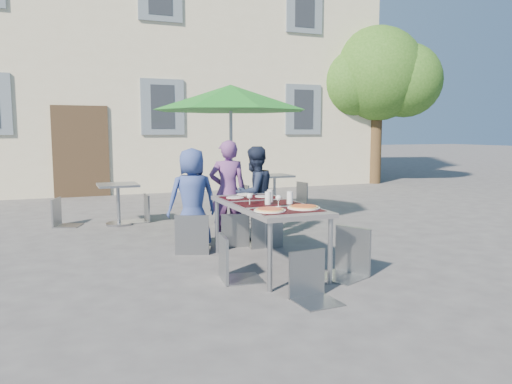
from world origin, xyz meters
name	(u,v)px	position (x,y,z in m)	size (l,w,h in m)	color
ground	(290,263)	(0.00, 0.00, 0.00)	(90.00, 90.00, 0.00)	#444447
building	(136,29)	(0.00, 11.50, 4.85)	(13.60, 8.20, 11.10)	beige
tree	(378,76)	(6.55, 7.54, 3.25)	(3.60, 3.00, 4.70)	#45331D
dining_table	(267,208)	(-0.32, -0.04, 0.70)	(0.80, 1.85, 0.76)	#414146
pizza_near_left	(270,210)	(-0.53, -0.59, 0.77)	(0.33, 0.33, 0.03)	white
pizza_near_right	(304,207)	(-0.12, -0.56, 0.77)	(0.35, 0.35, 0.03)	white
glassware	(274,197)	(-0.28, -0.12, 0.83)	(0.51, 0.42, 0.15)	silver
place_settings	(248,196)	(-0.31, 0.60, 0.76)	(0.64, 0.50, 0.01)	white
child_0	(192,198)	(-0.89, 1.23, 0.68)	(0.67, 0.43, 1.36)	navy
child_1	(228,191)	(-0.31, 1.43, 0.73)	(0.53, 0.35, 1.46)	#643976
child_2	(255,194)	(0.08, 1.36, 0.68)	(0.67, 0.38, 1.37)	#1B243C
chair_0	(192,209)	(-0.96, 0.93, 0.58)	(0.56, 0.56, 0.98)	gray
chair_1	(235,209)	(-0.31, 1.13, 0.51)	(0.49, 0.49, 0.88)	gray
chair_2	(265,203)	(0.05, 0.93, 0.61)	(0.47, 0.48, 1.03)	gray
chair_3	(232,230)	(-0.88, -0.41, 0.55)	(0.46, 0.46, 0.93)	#8F959A
chair_4	(348,223)	(0.35, -0.71, 0.59)	(0.59, 0.59, 1.01)	gray
chair_5	(312,247)	(-0.39, -1.27, 0.51)	(0.41, 0.41, 0.87)	gray
patio_umbrella	(231,99)	(0.15, 2.61, 2.11)	(2.58, 2.58, 2.35)	#96989D
cafe_table_0	(118,198)	(-1.62, 3.34, 0.46)	(0.65, 0.65, 0.70)	#96989D
bg_chair_l_0	(61,195)	(-2.52, 3.57, 0.52)	(0.51, 0.51, 0.90)	gray
bg_chair_r_0	(141,192)	(-1.21, 3.52, 0.53)	(0.41, 0.41, 0.90)	#8E9499
cafe_table_1	(274,186)	(1.58, 4.02, 0.46)	(0.65, 0.65, 0.70)	#96989D
bg_chair_l_1	(249,182)	(1.13, 4.33, 0.54)	(0.44, 0.44, 0.92)	gray
bg_chair_r_1	(299,180)	(2.42, 4.58, 0.51)	(0.46, 0.45, 0.87)	gray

